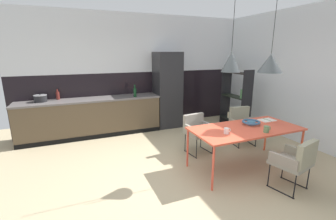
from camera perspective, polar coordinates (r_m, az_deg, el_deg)
ground_plane at (r=3.90m, az=5.89°, el=-16.29°), size 8.03×8.03×0.00m
back_wall_splashback_dark at (r=6.31m, az=-7.11°, el=2.72°), size 6.07×0.12×1.46m
back_wall_panel_upper at (r=6.19m, az=-7.53°, el=16.07°), size 6.07×0.12×1.46m
side_wall_right at (r=5.49m, az=34.98°, el=6.28°), size 0.12×6.17×2.92m
kitchen_counter at (r=5.82m, az=-18.24°, el=-1.70°), size 3.25×0.63×0.90m
refrigerator_column at (r=6.14m, az=-0.15°, el=4.97°), size 0.65×0.60×1.98m
dining_table at (r=4.13m, az=18.67°, el=-4.73°), size 1.87×0.87×0.73m
armchair_corner_seat at (r=5.28m, az=17.79°, el=-2.74°), size 0.54×0.53×0.80m
armchair_by_stool at (r=3.80m, az=29.27°, el=-10.50°), size 0.57×0.57×0.79m
armchair_head_of_table at (r=4.63m, az=7.21°, el=-4.41°), size 0.54×0.53×0.76m
fruit_bowl at (r=4.32m, az=19.90°, el=-2.84°), size 0.31×0.31×0.07m
open_book at (r=4.70m, az=23.32°, el=-2.32°), size 0.29×0.21×0.02m
mug_glass_clear at (r=3.99m, az=23.23°, el=-4.40°), size 0.13×0.08×0.11m
mug_wide_latte at (r=3.73m, az=14.30°, el=-5.02°), size 0.12×0.08×0.09m
cooking_pot at (r=5.81m, az=-29.04°, el=2.54°), size 0.27×0.27×0.18m
bottle_oil_tall at (r=5.70m, az=-8.19°, el=4.43°), size 0.07×0.07×0.30m
bottle_spice_small at (r=5.91m, az=-25.64°, el=3.30°), size 0.08×0.08×0.24m
open_shelf_unit at (r=6.17m, az=16.49°, el=2.64°), size 0.30×0.86×1.57m
pendant_lamp_over_table_near at (r=3.71m, az=15.35°, el=11.50°), size 0.29×0.29×1.20m
pendant_lamp_over_table_far at (r=4.18m, az=24.04°, el=10.57°), size 0.39×0.39×1.23m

